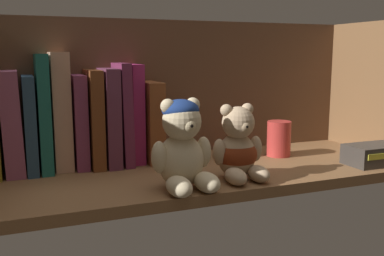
{
  "coord_description": "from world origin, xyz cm",
  "views": [
    {
      "loc": [
        -34.34,
        -77.21,
        24.29
      ],
      "look_at": [
        -3.39,
        0.0,
        10.36
      ],
      "focal_mm": 41.05,
      "sensor_mm": 36.0,
      "label": 1
    }
  ],
  "objects_px": {
    "book_5": "(78,121)",
    "book_10": "(148,121)",
    "book_2": "(30,123)",
    "book_8": "(121,113)",
    "book_9": "(133,113)",
    "book_1": "(12,122)",
    "small_product_box": "(374,154)",
    "pillar_candle": "(279,139)",
    "book_3": "(43,112)",
    "book_6": "(93,118)",
    "teddy_bear_smaller": "(238,150)",
    "teddy_bear_larger": "(183,146)",
    "book_4": "(60,111)",
    "book_7": "(108,116)"
  },
  "relations": [
    {
      "from": "book_4",
      "to": "teddy_bear_larger",
      "type": "bearing_deg",
      "value": -52.25
    },
    {
      "from": "book_3",
      "to": "book_8",
      "type": "relative_size",
      "value": 1.09
    },
    {
      "from": "book_7",
      "to": "small_product_box",
      "type": "height_order",
      "value": "book_7"
    },
    {
      "from": "book_1",
      "to": "small_product_box",
      "type": "xyz_separation_m",
      "value": [
        0.69,
        -0.22,
        -0.08
      ]
    },
    {
      "from": "book_2",
      "to": "book_5",
      "type": "distance_m",
      "value": 0.09
    },
    {
      "from": "book_5",
      "to": "book_3",
      "type": "bearing_deg",
      "value": 180.0
    },
    {
      "from": "book_1",
      "to": "pillar_candle",
      "type": "xyz_separation_m",
      "value": [
        0.55,
        -0.08,
        -0.06
      ]
    },
    {
      "from": "book_7",
      "to": "pillar_candle",
      "type": "relative_size",
      "value": 2.52
    },
    {
      "from": "book_2",
      "to": "book_10",
      "type": "relative_size",
      "value": 1.1
    },
    {
      "from": "pillar_candle",
      "to": "book_7",
      "type": "bearing_deg",
      "value": 168.11
    },
    {
      "from": "book_5",
      "to": "book_6",
      "type": "xyz_separation_m",
      "value": [
        0.03,
        0.0,
        0.0
      ]
    },
    {
      "from": "book_7",
      "to": "teddy_bear_larger",
      "type": "height_order",
      "value": "book_7"
    },
    {
      "from": "book_2",
      "to": "book_10",
      "type": "xyz_separation_m",
      "value": [
        0.24,
        0.0,
        -0.01
      ]
    },
    {
      "from": "book_8",
      "to": "book_9",
      "type": "xyz_separation_m",
      "value": [
        0.03,
        0.0,
        -0.0
      ]
    },
    {
      "from": "book_5",
      "to": "pillar_candle",
      "type": "distance_m",
      "value": 0.43
    },
    {
      "from": "book_5",
      "to": "teddy_bear_smaller",
      "type": "bearing_deg",
      "value": -38.83
    },
    {
      "from": "pillar_candle",
      "to": "book_4",
      "type": "bearing_deg",
      "value": 170.48
    },
    {
      "from": "book_4",
      "to": "small_product_box",
      "type": "height_order",
      "value": "book_4"
    },
    {
      "from": "small_product_box",
      "to": "teddy_bear_smaller",
      "type": "bearing_deg",
      "value": 177.93
    },
    {
      "from": "book_1",
      "to": "book_6",
      "type": "distance_m",
      "value": 0.15
    },
    {
      "from": "book_8",
      "to": "teddy_bear_smaller",
      "type": "relative_size",
      "value": 1.51
    },
    {
      "from": "book_7",
      "to": "book_3",
      "type": "bearing_deg",
      "value": 180.0
    },
    {
      "from": "book_2",
      "to": "small_product_box",
      "type": "bearing_deg",
      "value": -18.24
    },
    {
      "from": "book_1",
      "to": "book_8",
      "type": "xyz_separation_m",
      "value": [
        0.21,
        0.0,
        0.01
      ]
    },
    {
      "from": "teddy_bear_larger",
      "to": "book_3",
      "type": "bearing_deg",
      "value": 132.57
    },
    {
      "from": "book_5",
      "to": "small_product_box",
      "type": "relative_size",
      "value": 1.6
    },
    {
      "from": "book_5",
      "to": "book_10",
      "type": "xyz_separation_m",
      "value": [
        0.15,
        0.0,
        -0.01
      ]
    },
    {
      "from": "book_10",
      "to": "small_product_box",
      "type": "height_order",
      "value": "book_10"
    },
    {
      "from": "book_9",
      "to": "book_4",
      "type": "bearing_deg",
      "value": 180.0
    },
    {
      "from": "book_2",
      "to": "teddy_bear_larger",
      "type": "xyz_separation_m",
      "value": [
        0.23,
        -0.22,
        -0.02
      ]
    },
    {
      "from": "pillar_candle",
      "to": "teddy_bear_smaller",
      "type": "bearing_deg",
      "value": -142.98
    },
    {
      "from": "book_6",
      "to": "book_8",
      "type": "xyz_separation_m",
      "value": [
        0.06,
        0.0,
        0.01
      ]
    },
    {
      "from": "book_1",
      "to": "pillar_candle",
      "type": "distance_m",
      "value": 0.56
    },
    {
      "from": "pillar_candle",
      "to": "book_5",
      "type": "bearing_deg",
      "value": 169.74
    },
    {
      "from": "book_2",
      "to": "pillar_candle",
      "type": "distance_m",
      "value": 0.52
    },
    {
      "from": "book_2",
      "to": "book_10",
      "type": "distance_m",
      "value": 0.24
    },
    {
      "from": "teddy_bear_smaller",
      "to": "teddy_bear_larger",
      "type": "bearing_deg",
      "value": -170.4
    },
    {
      "from": "small_product_box",
      "to": "book_1",
      "type": "bearing_deg",
      "value": 162.55
    },
    {
      "from": "book_5",
      "to": "book_8",
      "type": "relative_size",
      "value": 0.89
    },
    {
      "from": "book_6",
      "to": "book_5",
      "type": "bearing_deg",
      "value": 180.0
    },
    {
      "from": "small_product_box",
      "to": "book_4",
      "type": "bearing_deg",
      "value": 160.12
    },
    {
      "from": "book_3",
      "to": "small_product_box",
      "type": "distance_m",
      "value": 0.67
    },
    {
      "from": "book_8",
      "to": "book_10",
      "type": "relative_size",
      "value": 1.23
    },
    {
      "from": "book_6",
      "to": "book_10",
      "type": "distance_m",
      "value": 0.12
    },
    {
      "from": "teddy_bear_larger",
      "to": "book_7",
      "type": "bearing_deg",
      "value": 109.74
    },
    {
      "from": "small_product_box",
      "to": "book_6",
      "type": "bearing_deg",
      "value": 158.0
    },
    {
      "from": "book_3",
      "to": "teddy_bear_larger",
      "type": "bearing_deg",
      "value": -47.43
    },
    {
      "from": "book_4",
      "to": "teddy_bear_larger",
      "type": "distance_m",
      "value": 0.29
    },
    {
      "from": "book_7",
      "to": "book_8",
      "type": "relative_size",
      "value": 0.95
    },
    {
      "from": "book_6",
      "to": "teddy_bear_larger",
      "type": "bearing_deg",
      "value": -63.66
    }
  ]
}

